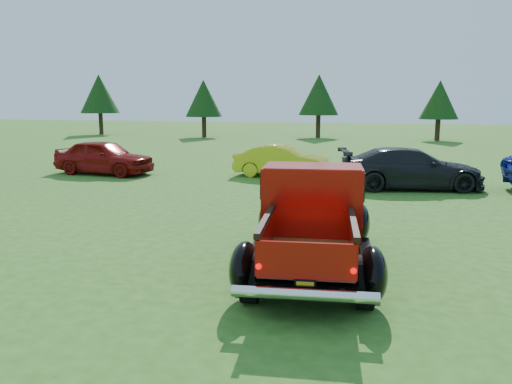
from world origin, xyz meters
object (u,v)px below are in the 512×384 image
tree_mid_left (319,95)px  show_car_yellow (282,161)px  show_car_red (104,157)px  show_car_grey (410,168)px  tree_mid_right (439,100)px  pickup_truck (312,217)px  tree_far_west (99,94)px  tree_west (204,98)px

tree_mid_left → show_car_yellow: (1.50, -21.72, -2.78)m
show_car_red → show_car_grey: size_ratio=0.86×
show_car_red → show_car_yellow: bearing=-75.1°
tree_mid_right → show_car_red: 26.28m
pickup_truck → show_car_red: 13.18m
tree_far_west → tree_mid_left: bearing=3.0°
tree_far_west → show_car_grey: bearing=-41.6°
tree_west → tree_mid_right: (18.00, 1.00, -0.14)m
tree_far_west → tree_mid_left: (19.00, 1.00, -0.14)m
tree_mid_left → tree_mid_right: 9.06m
tree_far_west → tree_west: bearing=-5.7°
tree_far_west → tree_mid_left: size_ratio=1.04×
tree_west → show_car_yellow: bearing=-62.0°
tree_far_west → pickup_truck: bearing=-53.2°
tree_mid_left → tree_mid_right: bearing=-6.3°
tree_mid_right → show_car_grey: 22.59m
tree_far_west → tree_mid_right: (28.00, -0.00, -0.55)m
tree_far_west → show_car_yellow: bearing=-45.3°
tree_far_west → tree_mid_right: size_ratio=1.18×
tree_west → show_car_yellow: size_ratio=1.26×
tree_west → pickup_truck: (13.09, -29.83, -2.28)m
tree_far_west → show_car_red: size_ratio=1.30×
tree_mid_left → tree_far_west: bearing=-177.0°
pickup_truck → show_car_grey: bearing=70.2°
tree_mid_right → show_car_grey: size_ratio=0.94×
tree_mid_left → show_car_yellow: size_ratio=1.37×
tree_far_west → pickup_truck: tree_far_west is taller
tree_mid_left → show_car_red: size_ratio=1.25×
tree_west → show_car_red: bearing=-80.4°
tree_west → pickup_truck: size_ratio=0.94×
tree_mid_right → tree_far_west: bearing=180.0°
tree_far_west → tree_mid_right: tree_far_west is taller
tree_far_west → show_car_grey: size_ratio=1.12×
tree_mid_right → show_car_yellow: size_ratio=1.20×
tree_mid_left → show_car_red: bearing=-103.6°
tree_mid_right → pickup_truck: bearing=-99.0°
tree_mid_left → show_car_yellow: tree_mid_left is taller
tree_far_west → show_car_yellow: size_ratio=1.42×
show_car_red → tree_mid_right: bearing=-27.5°
show_car_yellow → tree_west: bearing=31.1°
tree_mid_left → pickup_truck: 32.20m
show_car_red → show_car_yellow: 7.08m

